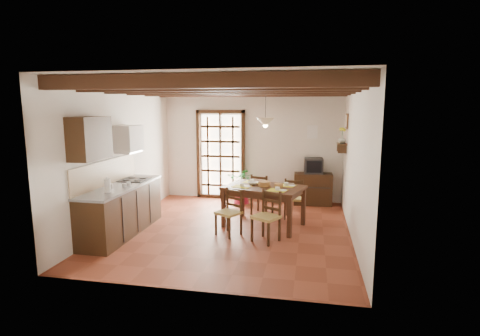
% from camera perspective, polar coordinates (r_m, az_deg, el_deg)
% --- Properties ---
extents(ground_plane, '(5.00, 5.00, 0.00)m').
position_cam_1_polar(ground_plane, '(7.38, -1.37, -9.32)').
color(ground_plane, brown).
extents(room_shell, '(4.52, 5.02, 2.81)m').
position_cam_1_polar(room_shell, '(7.01, -1.43, 4.88)').
color(room_shell, silver).
rests_on(room_shell, ground_plane).
extents(ceiling_beams, '(4.50, 4.34, 0.20)m').
position_cam_1_polar(ceiling_beams, '(7.00, -1.46, 12.03)').
color(ceiling_beams, black).
rests_on(ceiling_beams, room_shell).
extents(french_door, '(1.26, 0.11, 2.32)m').
position_cam_1_polar(french_door, '(9.63, -2.96, 2.26)').
color(french_door, white).
rests_on(french_door, ground_plane).
extents(kitchen_counter, '(0.64, 2.25, 1.38)m').
position_cam_1_polar(kitchen_counter, '(7.37, -17.53, -5.95)').
color(kitchen_counter, black).
rests_on(kitchen_counter, ground_plane).
extents(upper_cabinet, '(0.35, 0.80, 0.70)m').
position_cam_1_polar(upper_cabinet, '(6.60, -21.92, 4.23)').
color(upper_cabinet, black).
rests_on(upper_cabinet, room_shell).
extents(range_hood, '(0.38, 0.60, 0.54)m').
position_cam_1_polar(range_hood, '(7.67, -16.68, 4.27)').
color(range_hood, white).
rests_on(range_hood, room_shell).
extents(counter_items, '(0.50, 1.43, 0.25)m').
position_cam_1_polar(counter_items, '(7.33, -17.39, -2.11)').
color(counter_items, black).
rests_on(counter_items, kitchen_counter).
extents(dining_table, '(1.70, 1.34, 0.81)m').
position_cam_1_polar(dining_table, '(7.40, 3.67, -3.57)').
color(dining_table, '#371E12').
rests_on(dining_table, ground_plane).
extents(chair_near_left, '(0.53, 0.52, 0.86)m').
position_cam_1_polar(chair_near_left, '(7.01, -1.69, -8.03)').
color(chair_near_left, tan).
rests_on(chair_near_left, ground_plane).
extents(chair_near_right, '(0.55, 0.55, 0.90)m').
position_cam_1_polar(chair_near_right, '(6.69, 4.02, -8.77)').
color(chair_near_right, tan).
rests_on(chair_near_right, ground_plane).
extents(chair_far_left, '(0.52, 0.51, 0.90)m').
position_cam_1_polar(chair_far_left, '(8.33, 3.35, -5.11)').
color(chair_far_left, tan).
rests_on(chair_far_left, ground_plane).
extents(chair_far_right, '(0.44, 0.42, 0.89)m').
position_cam_1_polar(chair_far_right, '(8.07, 8.27, -5.71)').
color(chair_far_right, tan).
rests_on(chair_far_right, ground_plane).
extents(table_setting, '(1.09, 0.73, 0.10)m').
position_cam_1_polar(table_setting, '(7.36, 3.69, -2.08)').
color(table_setting, yellow).
rests_on(table_setting, dining_table).
extents(table_bowl, '(0.28, 0.28, 0.05)m').
position_cam_1_polar(table_bowl, '(7.53, 1.97, -2.32)').
color(table_bowl, white).
rests_on(table_bowl, dining_table).
extents(sideboard, '(0.92, 0.45, 0.77)m').
position_cam_1_polar(sideboard, '(9.27, 11.03, -3.15)').
color(sideboard, black).
rests_on(sideboard, ground_plane).
extents(crt_tv, '(0.46, 0.43, 0.37)m').
position_cam_1_polar(crt_tv, '(9.16, 11.14, 0.35)').
color(crt_tv, black).
rests_on(crt_tv, sideboard).
extents(fuse_box, '(0.25, 0.03, 0.32)m').
position_cam_1_polar(fuse_box, '(9.33, 10.98, 5.42)').
color(fuse_box, white).
rests_on(fuse_box, room_shell).
extents(plant_pot, '(0.38, 0.38, 0.23)m').
position_cam_1_polar(plant_pot, '(9.28, 0.20, -4.70)').
color(plant_pot, maroon).
rests_on(plant_pot, ground_plane).
extents(potted_plant, '(1.94, 1.76, 1.85)m').
position_cam_1_polar(potted_plant, '(9.18, 0.20, -1.91)').
color(potted_plant, '#144C19').
rests_on(potted_plant, ground_plane).
extents(wall_shelf, '(0.20, 0.42, 0.20)m').
position_cam_1_polar(wall_shelf, '(8.50, 15.24, 3.27)').
color(wall_shelf, black).
rests_on(wall_shelf, room_shell).
extents(shelf_vase, '(0.15, 0.15, 0.15)m').
position_cam_1_polar(shelf_vase, '(8.48, 15.28, 4.20)').
color(shelf_vase, '#B2BFB2').
rests_on(shelf_vase, wall_shelf).
extents(shelf_flowers, '(0.14, 0.14, 0.36)m').
position_cam_1_polar(shelf_flowers, '(8.47, 15.34, 5.60)').
color(shelf_flowers, yellow).
rests_on(shelf_flowers, shelf_vase).
extents(framed_picture, '(0.03, 0.32, 0.32)m').
position_cam_1_polar(framed_picture, '(8.47, 15.97, 6.88)').
color(framed_picture, brown).
rests_on(framed_picture, room_shell).
extents(pendant_lamp, '(0.36, 0.36, 0.84)m').
position_cam_1_polar(pendant_lamp, '(7.32, 3.88, 7.11)').
color(pendant_lamp, black).
rests_on(pendant_lamp, room_shell).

